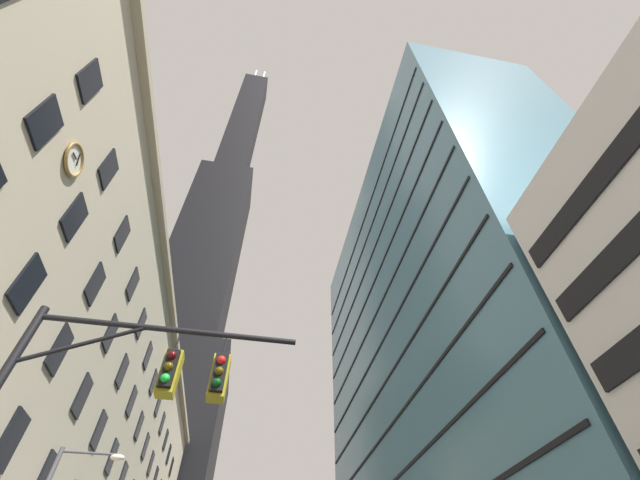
# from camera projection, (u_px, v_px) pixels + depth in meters

# --- Properties ---
(station_building) EXTENTS (13.63, 73.31, 28.09)m
(station_building) POSITION_uv_depth(u_px,v_px,m) (40.00, 441.00, 31.59)
(station_building) COLOR #BCAF93
(station_building) RESTS_ON ground
(dark_skyscraper) EXTENTS (25.18, 25.18, 228.82)m
(dark_skyscraper) POSITION_uv_depth(u_px,v_px,m) (195.00, 293.00, 105.83)
(dark_skyscraper) COLOR black
(dark_skyscraper) RESTS_ON ground
(glass_office_midrise) EXTENTS (15.10, 44.27, 50.92)m
(glass_office_midrise) POSITION_uv_depth(u_px,v_px,m) (444.00, 345.00, 42.84)
(glass_office_midrise) COLOR teal
(glass_office_midrise) RESTS_ON ground
(traffic_signal_mast) EXTENTS (6.29, 0.63, 7.61)m
(traffic_signal_mast) POSITION_uv_depth(u_px,v_px,m) (111.00, 410.00, 8.22)
(traffic_signal_mast) COLOR black
(traffic_signal_mast) RESTS_ON sidewalk_left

